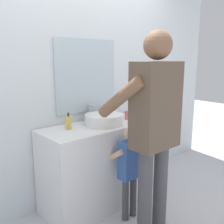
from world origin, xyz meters
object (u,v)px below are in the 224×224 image
(toothbrush_cup, at_px, (128,115))
(adult_parent, at_px, (154,118))
(child_toddler, at_px, (129,165))
(soap_bottle, at_px, (69,123))

(toothbrush_cup, relative_size, adult_parent, 0.12)
(toothbrush_cup, xyz_separation_m, child_toddler, (-0.35, -0.38, -0.37))
(toothbrush_cup, xyz_separation_m, adult_parent, (-0.36, -0.68, 0.14))
(soap_bottle, height_order, child_toddler, soap_bottle)
(child_toddler, bearing_deg, adult_parent, -91.99)
(child_toddler, height_order, adult_parent, adult_parent)
(soap_bottle, height_order, adult_parent, adult_parent)
(toothbrush_cup, height_order, child_toddler, toothbrush_cup)
(child_toddler, bearing_deg, soap_bottle, 128.81)
(child_toddler, relative_size, adult_parent, 0.52)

